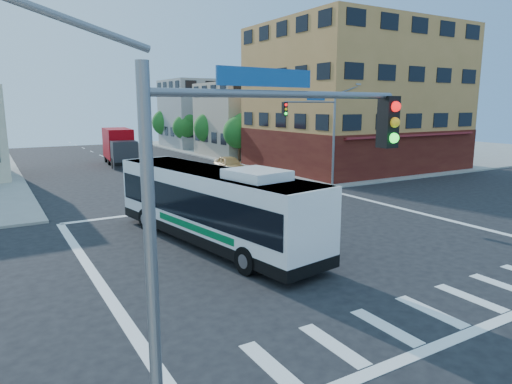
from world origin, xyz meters
TOP-DOWN VIEW (x-y plane):
  - ground at (0.00, 0.00)m, footprint 120.00×120.00m
  - sidewalk_ne at (35.00, 35.00)m, footprint 50.00×50.00m
  - corner_building_ne at (19.99, 18.48)m, footprint 18.10×15.44m
  - building_east_near at (16.98, 33.98)m, footprint 12.06×10.06m
  - building_east_far at (16.98, 47.98)m, footprint 12.06×10.06m
  - signal_mast_ne at (9.08, 10.62)m, footprint 7.91×1.13m
  - signal_mast_sw at (-9.08, -10.64)m, footprint 7.91×1.01m
  - street_tree_a at (11.90, 27.92)m, footprint 3.60×3.60m
  - street_tree_b at (11.90, 35.92)m, footprint 3.80×3.80m
  - street_tree_c at (11.90, 43.92)m, footprint 3.40×3.40m
  - street_tree_d at (11.90, 51.92)m, footprint 4.00×4.00m
  - transit_bus at (-3.84, 2.03)m, footprint 4.82×13.29m
  - box_truck at (-0.18, 32.95)m, footprint 3.33×8.73m
  - parked_car at (7.08, 21.26)m, footprint 2.52×5.02m

SIDE VIEW (x-z plane):
  - ground at x=0.00m, z-range 0.00..0.00m
  - sidewalk_ne at x=35.00m, z-range 0.00..0.15m
  - parked_car at x=7.08m, z-range 0.00..1.64m
  - box_truck at x=-0.18m, z-range -0.06..3.78m
  - transit_bus at x=-3.84m, z-range -0.04..3.81m
  - street_tree_c at x=11.90m, z-range 0.82..6.11m
  - street_tree_a at x=11.90m, z-range 0.83..6.35m
  - street_tree_b at x=11.90m, z-range 0.85..6.65m
  - street_tree_d at x=11.90m, z-range 0.87..6.90m
  - building_east_near at x=16.98m, z-range 0.01..9.01m
  - signal_mast_ne at x=9.08m, z-range 0.95..9.02m
  - signal_mast_sw at x=-9.08m, z-range 0.95..9.02m
  - building_east_far at x=16.98m, z-range 0.01..10.01m
  - corner_building_ne at x=19.99m, z-range -1.11..12.89m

